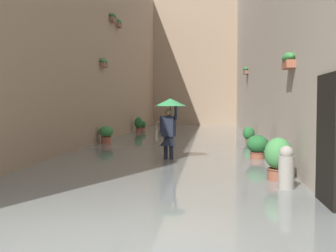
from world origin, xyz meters
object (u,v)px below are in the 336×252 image
(potted_plant_far_right, at_px, (106,135))
(potted_plant_mid_left, at_px, (257,147))
(mooring_bollard, at_px, (286,171))
(potted_plant_near_right, at_px, (143,126))
(potted_plant_mid_right, at_px, (138,124))
(potted_plant_near_left, at_px, (249,135))
(person_wading, at_px, (169,118))
(potted_plant_far_left, at_px, (278,159))

(potted_plant_far_right, bearing_deg, potted_plant_mid_left, 142.85)
(potted_plant_far_right, xyz_separation_m, mooring_bollard, (-5.70, 8.67, -0.02))
(mooring_bollard, bearing_deg, potted_plant_near_right, -72.07)
(potted_plant_near_right, bearing_deg, mooring_bollard, 107.93)
(potted_plant_far_right, bearing_deg, potted_plant_near_right, -90.34)
(potted_plant_mid_left, xyz_separation_m, potted_plant_mid_right, (5.60, -11.59, 0.08))
(potted_plant_near_left, distance_m, mooring_bollard, 9.66)
(person_wading, xyz_separation_m, mooring_bollard, (-2.64, 4.04, -0.86))
(potted_plant_near_right, xyz_separation_m, potted_plant_mid_left, (-5.57, 13.05, 0.11))
(potted_plant_near_right, xyz_separation_m, potted_plant_mid_right, (0.03, 1.45, 0.19))
(potted_plant_mid_left, height_order, mooring_bollard, mooring_bollard)
(potted_plant_near_left, relative_size, potted_plant_mid_right, 0.80)
(potted_plant_far_right, bearing_deg, person_wading, 123.50)
(person_wading, bearing_deg, potted_plant_near_right, -77.34)
(potted_plant_near_right, height_order, mooring_bollard, mooring_bollard)
(person_wading, height_order, potted_plant_far_left, person_wading)
(potted_plant_mid_right, distance_m, mooring_bollard, 16.99)
(person_wading, distance_m, potted_plant_far_left, 4.15)
(potted_plant_near_right, distance_m, potted_plant_mid_left, 14.19)
(person_wading, height_order, potted_plant_mid_right, person_wading)
(potted_plant_mid_left, height_order, potted_plant_mid_right, potted_plant_mid_right)
(person_wading, xyz_separation_m, potted_plant_far_right, (3.07, -4.63, -0.84))
(mooring_bollard, bearing_deg, potted_plant_mid_right, -70.45)
(person_wading, relative_size, potted_plant_far_left, 1.92)
(potted_plant_near_left, bearing_deg, mooring_bollard, 89.39)
(person_wading, xyz_separation_m, potted_plant_near_right, (3.01, -13.42, -0.96))
(potted_plant_far_left, xyz_separation_m, potted_plant_mid_left, (0.07, -3.50, -0.09))
(potted_plant_mid_right, bearing_deg, potted_plant_far_right, 89.85)
(potted_plant_far_right, bearing_deg, potted_plant_near_left, -170.33)
(mooring_bollard, bearing_deg, potted_plant_far_right, -56.68)
(person_wading, bearing_deg, potted_plant_far_left, 129.98)
(potted_plant_mid_left, distance_m, potted_plant_mid_right, 12.88)
(potted_plant_near_right, xyz_separation_m, mooring_bollard, (-5.65, 17.46, 0.10))
(potted_plant_far_left, relative_size, mooring_bollard, 1.09)
(person_wading, bearing_deg, potted_plant_near_left, -115.98)
(potted_plant_near_left, xyz_separation_m, potted_plant_mid_right, (5.79, -6.34, 0.11))
(potted_plant_far_left, bearing_deg, potted_plant_far_right, -53.76)
(potted_plant_near_right, bearing_deg, potted_plant_far_left, 108.81)
(mooring_bollard, bearing_deg, potted_plant_mid_left, -88.98)
(potted_plant_near_left, xyz_separation_m, potted_plant_far_right, (5.81, 0.99, 0.04))
(potted_plant_near_right, height_order, potted_plant_mid_left, potted_plant_mid_left)
(potted_plant_near_left, xyz_separation_m, mooring_bollard, (0.10, 9.66, 0.02))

